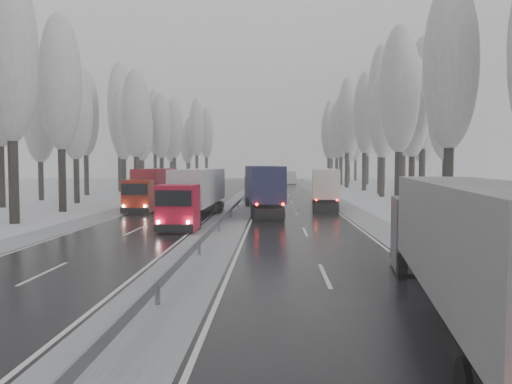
# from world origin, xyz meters

# --- Properties ---
(ground) EXTENTS (260.00, 260.00, 0.00)m
(ground) POSITION_xyz_m (0.00, 0.00, 0.00)
(ground) COLOR silver
(ground) RESTS_ON ground
(carriageway_right) EXTENTS (7.50, 200.00, 0.03)m
(carriageway_right) POSITION_xyz_m (5.25, 30.00, 0.01)
(carriageway_right) COLOR black
(carriageway_right) RESTS_ON ground
(carriageway_left) EXTENTS (7.50, 200.00, 0.03)m
(carriageway_left) POSITION_xyz_m (-5.25, 30.00, 0.01)
(carriageway_left) COLOR black
(carriageway_left) RESTS_ON ground
(median_slush) EXTENTS (3.00, 200.00, 0.04)m
(median_slush) POSITION_xyz_m (0.00, 30.00, 0.02)
(median_slush) COLOR #A6A8AE
(median_slush) RESTS_ON ground
(shoulder_right) EXTENTS (2.40, 200.00, 0.04)m
(shoulder_right) POSITION_xyz_m (10.20, 30.00, 0.02)
(shoulder_right) COLOR #A6A8AE
(shoulder_right) RESTS_ON ground
(shoulder_left) EXTENTS (2.40, 200.00, 0.04)m
(shoulder_left) POSITION_xyz_m (-10.20, 30.00, 0.02)
(shoulder_left) COLOR #A6A8AE
(shoulder_left) RESTS_ON ground
(median_guardrail) EXTENTS (0.12, 200.00, 0.76)m
(median_guardrail) POSITION_xyz_m (0.00, 29.99, 0.60)
(median_guardrail) COLOR slate
(median_guardrail) RESTS_ON ground
(tree_16) EXTENTS (3.60, 3.60, 16.53)m
(tree_16) POSITION_xyz_m (15.04, 15.67, 10.67)
(tree_16) COLOR black
(tree_16) RESTS_ON ground
(tree_18) EXTENTS (3.60, 3.60, 16.58)m
(tree_18) POSITION_xyz_m (14.51, 27.03, 10.70)
(tree_18) COLOR black
(tree_18) RESTS_ON ground
(tree_19) EXTENTS (3.60, 3.60, 14.57)m
(tree_19) POSITION_xyz_m (20.02, 31.03, 9.42)
(tree_19) COLOR black
(tree_19) RESTS_ON ground
(tree_20) EXTENTS (3.60, 3.60, 15.71)m
(tree_20) POSITION_xyz_m (17.90, 35.17, 10.14)
(tree_20) COLOR black
(tree_20) RESTS_ON ground
(tree_21) EXTENTS (3.60, 3.60, 18.62)m
(tree_21) POSITION_xyz_m (20.12, 39.17, 12.00)
(tree_21) COLOR black
(tree_21) RESTS_ON ground
(tree_22) EXTENTS (3.60, 3.60, 15.86)m
(tree_22) POSITION_xyz_m (17.02, 45.60, 10.24)
(tree_22) COLOR black
(tree_22) RESTS_ON ground
(tree_23) EXTENTS (3.60, 3.60, 13.55)m
(tree_23) POSITION_xyz_m (23.31, 49.60, 8.77)
(tree_23) COLOR black
(tree_23) RESTS_ON ground
(tree_24) EXTENTS (3.60, 3.60, 20.49)m
(tree_24) POSITION_xyz_m (17.90, 51.02, 13.19)
(tree_24) COLOR black
(tree_24) RESTS_ON ground
(tree_25) EXTENTS (3.60, 3.60, 19.44)m
(tree_25) POSITION_xyz_m (24.81, 55.02, 12.52)
(tree_25) COLOR black
(tree_25) RESTS_ON ground
(tree_26) EXTENTS (3.60, 3.60, 18.78)m
(tree_26) POSITION_xyz_m (17.56, 61.27, 12.10)
(tree_26) COLOR black
(tree_26) RESTS_ON ground
(tree_27) EXTENTS (3.60, 3.60, 17.62)m
(tree_27) POSITION_xyz_m (24.72, 65.27, 11.36)
(tree_27) COLOR black
(tree_27) RESTS_ON ground
(tree_28) EXTENTS (3.60, 3.60, 19.62)m
(tree_28) POSITION_xyz_m (16.34, 71.95, 12.64)
(tree_28) COLOR black
(tree_28) RESTS_ON ground
(tree_29) EXTENTS (3.60, 3.60, 18.11)m
(tree_29) POSITION_xyz_m (23.71, 75.95, 11.67)
(tree_29) COLOR black
(tree_29) RESTS_ON ground
(tree_30) EXTENTS (3.60, 3.60, 17.86)m
(tree_30) POSITION_xyz_m (16.56, 81.70, 11.52)
(tree_30) COLOR black
(tree_30) RESTS_ON ground
(tree_31) EXTENTS (3.60, 3.60, 18.58)m
(tree_31) POSITION_xyz_m (22.48, 85.70, 11.97)
(tree_31) COLOR black
(tree_31) RESTS_ON ground
(tree_32) EXTENTS (3.60, 3.60, 17.33)m
(tree_32) POSITION_xyz_m (16.63, 89.21, 11.18)
(tree_32) COLOR black
(tree_32) RESTS_ON ground
(tree_33) EXTENTS (3.60, 3.60, 14.33)m
(tree_33) POSITION_xyz_m (19.77, 93.21, 9.26)
(tree_33) COLOR black
(tree_33) RESTS_ON ground
(tree_34) EXTENTS (3.60, 3.60, 17.63)m
(tree_34) POSITION_xyz_m (15.73, 96.32, 11.37)
(tree_34) COLOR black
(tree_34) RESTS_ON ground
(tree_35) EXTENTS (3.60, 3.60, 18.25)m
(tree_35) POSITION_xyz_m (24.94, 100.32, 11.77)
(tree_35) COLOR black
(tree_35) RESTS_ON ground
(tree_36) EXTENTS (3.60, 3.60, 20.23)m
(tree_36) POSITION_xyz_m (17.04, 106.16, 13.02)
(tree_36) COLOR black
(tree_36) RESTS_ON ground
(tree_37) EXTENTS (3.60, 3.60, 16.37)m
(tree_37) POSITION_xyz_m (24.02, 110.16, 10.56)
(tree_37) COLOR black
(tree_37) RESTS_ON ground
(tree_38) EXTENTS (3.60, 3.60, 17.97)m
(tree_38) POSITION_xyz_m (18.73, 116.73, 11.59)
(tree_38) COLOR black
(tree_38) RESTS_ON ground
(tree_39) EXTENTS (3.60, 3.60, 16.19)m
(tree_39) POSITION_xyz_m (21.55, 120.73, 10.45)
(tree_39) COLOR black
(tree_39) RESTS_ON ground
(tree_56) EXTENTS (3.60, 3.60, 18.12)m
(tree_56) POSITION_xyz_m (-14.71, 15.70, 11.68)
(tree_56) COLOR black
(tree_56) RESTS_ON ground
(tree_58) EXTENTS (3.60, 3.60, 17.21)m
(tree_58) POSITION_xyz_m (-15.13, 24.57, 11.10)
(tree_58) COLOR black
(tree_58) RESTS_ON ground
(tree_60) EXTENTS (3.60, 3.60, 14.84)m
(tree_60) POSITION_xyz_m (-17.75, 34.20, 9.59)
(tree_60) COLOR black
(tree_60) RESTS_ON ground
(tree_61) EXTENTS (3.60, 3.60, 13.95)m
(tree_61) POSITION_xyz_m (-23.52, 38.20, 9.02)
(tree_61) COLOR black
(tree_61) RESTS_ON ground
(tree_62) EXTENTS (3.60, 3.60, 16.04)m
(tree_62) POSITION_xyz_m (-13.94, 43.73, 10.36)
(tree_62) COLOR black
(tree_62) RESTS_ON ground
(tree_63) EXTENTS (3.60, 3.60, 16.88)m
(tree_63) POSITION_xyz_m (-21.85, 47.73, 10.89)
(tree_63) COLOR black
(tree_63) RESTS_ON ground
(tree_64) EXTENTS (3.60, 3.60, 15.42)m
(tree_64) POSITION_xyz_m (-18.26, 52.71, 9.96)
(tree_64) COLOR black
(tree_64) RESTS_ON ground
(tree_65) EXTENTS (3.60, 3.60, 19.48)m
(tree_65) POSITION_xyz_m (-20.05, 56.71, 12.55)
(tree_65) COLOR black
(tree_65) RESTS_ON ground
(tree_66) EXTENTS (3.60, 3.60, 15.23)m
(tree_66) POSITION_xyz_m (-18.16, 62.35, 9.84)
(tree_66) COLOR black
(tree_66) RESTS_ON ground
(tree_67) EXTENTS (3.60, 3.60, 17.09)m
(tree_67) POSITION_xyz_m (-19.54, 66.35, 11.03)
(tree_67) COLOR black
(tree_67) RESTS_ON ground
(tree_68) EXTENTS (3.60, 3.60, 16.65)m
(tree_68) POSITION_xyz_m (-16.58, 69.11, 10.75)
(tree_68) COLOR black
(tree_68) RESTS_ON ground
(tree_69) EXTENTS (3.60, 3.60, 19.35)m
(tree_69) POSITION_xyz_m (-21.42, 73.11, 12.46)
(tree_69) COLOR black
(tree_69) RESTS_ON ground
(tree_70) EXTENTS (3.60, 3.60, 17.09)m
(tree_70) POSITION_xyz_m (-16.33, 79.19, 11.03)
(tree_70) COLOR black
(tree_70) RESTS_ON ground
(tree_71) EXTENTS (3.60, 3.60, 19.61)m
(tree_71) POSITION_xyz_m (-21.09, 83.19, 12.63)
(tree_71) COLOR black
(tree_71) RESTS_ON ground
(tree_72) EXTENTS (3.60, 3.60, 15.11)m
(tree_72) POSITION_xyz_m (-18.93, 88.54, 9.76)
(tree_72) COLOR black
(tree_72) RESTS_ON ground
(tree_73) EXTENTS (3.60, 3.60, 17.22)m
(tree_73) POSITION_xyz_m (-21.82, 92.54, 11.11)
(tree_73) COLOR black
(tree_73) RESTS_ON ground
(tree_74) EXTENTS (3.60, 3.60, 19.68)m
(tree_74) POSITION_xyz_m (-15.07, 99.33, 12.67)
(tree_74) COLOR black
(tree_74) RESTS_ON ground
(tree_75) EXTENTS (3.60, 3.60, 18.60)m
(tree_75) POSITION_xyz_m (-24.20, 103.33, 11.99)
(tree_75) COLOR black
(tree_75) RESTS_ON ground
(tree_76) EXTENTS (3.60, 3.60, 18.55)m
(tree_76) POSITION_xyz_m (-14.05, 108.72, 11.95)
(tree_76) COLOR black
(tree_76) RESTS_ON ground
(tree_77) EXTENTS (3.60, 3.60, 14.32)m
(tree_77) POSITION_xyz_m (-19.66, 112.72, 9.26)
(tree_77) COLOR black
(tree_77) RESTS_ON ground
(tree_78) EXTENTS (3.60, 3.60, 19.55)m
(tree_78) POSITION_xyz_m (-17.56, 115.31, 12.59)
(tree_78) COLOR black
(tree_78) RESTS_ON ground
(tree_79) EXTENTS (3.60, 3.60, 17.07)m
(tree_79) POSITION_xyz_m (-20.33, 119.31, 11.01)
(tree_79) COLOR black
(tree_79) RESTS_ON ground
(truck_grey_tarp) EXTENTS (4.21, 14.53, 3.70)m
(truck_grey_tarp) POSITION_xyz_m (8.19, -5.65, 2.16)
(truck_grey_tarp) COLOR #504F55
(truck_grey_tarp) RESTS_ON ground
(truck_blue_box) EXTENTS (3.93, 15.65, 3.98)m
(truck_blue_box) POSITION_xyz_m (2.31, 24.43, 2.32)
(truck_blue_box) COLOR navy
(truck_blue_box) RESTS_ON ground
(truck_cream_box) EXTENTS (3.24, 14.44, 3.68)m
(truck_cream_box) POSITION_xyz_m (8.19, 30.40, 2.15)
(truck_cream_box) COLOR #B6ADA1
(truck_cream_box) RESTS_ON ground
(box_truck_distant) EXTENTS (2.36, 7.32, 2.72)m
(box_truck_distant) POSITION_xyz_m (6.75, 87.28, 1.39)
(box_truck_distant) COLOR silver
(box_truck_distant) RESTS_ON ground
(truck_red_white) EXTENTS (2.62, 14.74, 3.77)m
(truck_red_white) POSITION_xyz_m (-2.30, 18.30, 2.20)
(truck_red_white) COLOR #BB0A26
(truck_red_white) RESTS_ON ground
(truck_red_red) EXTENTS (2.85, 14.52, 3.70)m
(truck_red_red) POSITION_xyz_m (-8.20, 29.32, 2.16)
(truck_red_red) COLOR #9B1908
(truck_red_red) RESTS_ON ground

